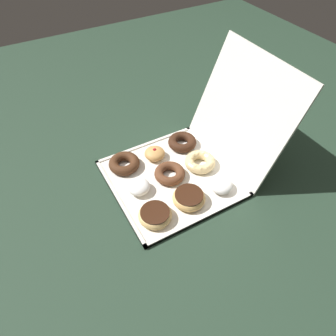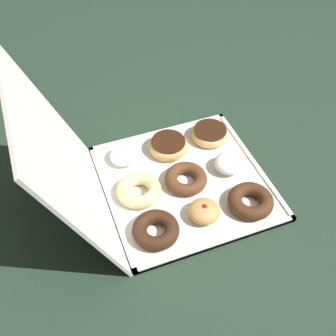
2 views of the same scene
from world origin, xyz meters
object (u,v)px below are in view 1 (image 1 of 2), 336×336
(chocolate_cake_ring_donut_6, at_px, (182,142))
(cruller_donut_7, at_px, (201,162))
(chocolate_frosted_donut_2, at_px, (155,215))
(jelly_filled_donut_3, at_px, (155,153))
(donut_box, at_px, (170,178))
(chocolate_frosted_donut_5, at_px, (190,197))
(chocolate_cake_ring_donut_4, at_px, (171,173))
(powdered_filled_donut_1, at_px, (139,187))
(chocolate_cake_ring_donut_0, at_px, (124,163))
(powdered_filled_donut_8, at_px, (221,185))

(chocolate_cake_ring_donut_6, height_order, cruller_donut_7, cruller_donut_7)
(chocolate_frosted_donut_2, xyz_separation_m, jelly_filled_donut_3, (-0.26, 0.14, 0.00))
(donut_box, height_order, chocolate_cake_ring_donut_6, chocolate_cake_ring_donut_6)
(donut_box, distance_m, chocolate_frosted_donut_5, 0.13)
(chocolate_frosted_donut_2, relative_size, chocolate_cake_ring_donut_4, 0.98)
(powdered_filled_donut_1, bearing_deg, chocolate_cake_ring_donut_4, 93.69)
(chocolate_frosted_donut_5, bearing_deg, chocolate_frosted_donut_2, -87.83)
(cruller_donut_7, bearing_deg, donut_box, -92.00)
(jelly_filled_donut_3, distance_m, chocolate_cake_ring_donut_4, 0.12)
(jelly_filled_donut_3, height_order, cruller_donut_7, jelly_filled_donut_3)
(chocolate_cake_ring_donut_4, distance_m, cruller_donut_7, 0.13)
(chocolate_cake_ring_donut_0, relative_size, cruller_donut_7, 1.00)
(chocolate_cake_ring_donut_0, bearing_deg, powdered_filled_donut_1, -1.67)
(chocolate_frosted_donut_5, bearing_deg, chocolate_cake_ring_donut_6, 154.06)
(chocolate_cake_ring_donut_0, height_order, chocolate_frosted_donut_2, chocolate_cake_ring_donut_0)
(chocolate_cake_ring_donut_4, distance_m, powdered_filled_donut_8, 0.19)
(chocolate_frosted_donut_2, xyz_separation_m, chocolate_frosted_donut_5, (-0.01, 0.14, 0.00))
(powdered_filled_donut_8, bearing_deg, donut_box, -136.18)
(donut_box, height_order, chocolate_frosted_donut_5, chocolate_frosted_donut_5)
(donut_box, bearing_deg, powdered_filled_donut_8, 43.82)
(chocolate_frosted_donut_5, height_order, chocolate_cake_ring_donut_6, chocolate_frosted_donut_5)
(chocolate_cake_ring_donut_0, xyz_separation_m, cruller_donut_7, (0.14, 0.26, 0.00))
(jelly_filled_donut_3, distance_m, chocolate_frosted_donut_5, 0.25)
(chocolate_cake_ring_donut_0, distance_m, chocolate_frosted_donut_5, 0.30)
(chocolate_cake_ring_donut_0, relative_size, chocolate_frosted_donut_2, 1.06)
(cruller_donut_7, bearing_deg, chocolate_cake_ring_donut_6, 179.60)
(chocolate_frosted_donut_2, height_order, chocolate_cake_ring_donut_4, chocolate_frosted_donut_2)
(chocolate_cake_ring_donut_0, height_order, chocolate_cake_ring_donut_4, chocolate_cake_ring_donut_0)
(powdered_filled_donut_1, bearing_deg, cruller_donut_7, 89.66)
(cruller_donut_7, xyz_separation_m, powdered_filled_donut_8, (0.13, -0.00, 0.00))
(cruller_donut_7, bearing_deg, jelly_filled_donut_3, -135.05)
(jelly_filled_donut_3, height_order, chocolate_frosted_donut_5, jelly_filled_donut_3)
(chocolate_cake_ring_donut_4, distance_m, chocolate_frosted_donut_5, 0.13)
(chocolate_cake_ring_donut_0, height_order, chocolate_frosted_donut_5, chocolate_frosted_donut_5)
(powdered_filled_donut_1, bearing_deg, chocolate_frosted_donut_2, -2.00)
(chocolate_frosted_donut_2, relative_size, jelly_filled_donut_3, 1.40)
(chocolate_cake_ring_donut_6, bearing_deg, cruller_donut_7, -0.40)
(chocolate_cake_ring_donut_0, relative_size, powdered_filled_donut_1, 1.47)
(jelly_filled_donut_3, relative_size, chocolate_frosted_donut_5, 0.70)
(chocolate_cake_ring_donut_6, bearing_deg, donut_box, -44.78)
(donut_box, xyz_separation_m, chocolate_cake_ring_donut_0, (-0.14, -0.13, 0.02))
(chocolate_frosted_donut_2, distance_m, powdered_filled_donut_8, 0.27)
(powdered_filled_donut_1, bearing_deg, donut_box, 91.32)
(donut_box, height_order, chocolate_frosted_donut_2, chocolate_frosted_donut_2)
(jelly_filled_donut_3, bearing_deg, cruller_donut_7, 44.95)
(jelly_filled_donut_3, bearing_deg, chocolate_cake_ring_donut_6, 93.36)
(donut_box, distance_m, powdered_filled_donut_1, 0.13)
(chocolate_cake_ring_donut_0, distance_m, chocolate_cake_ring_donut_4, 0.19)
(chocolate_frosted_donut_5, distance_m, powdered_filled_donut_8, 0.13)
(chocolate_cake_ring_donut_4, bearing_deg, chocolate_frosted_donut_5, 0.28)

